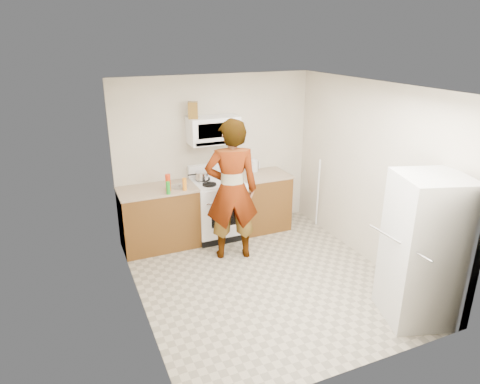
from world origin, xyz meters
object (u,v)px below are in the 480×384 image
microwave (213,130)px  person (232,190)px  fridge (423,250)px  saucepan (202,176)px  gas_range (218,207)px  kettle (253,166)px

microwave → person: 1.08m
fridge → saucepan: (-1.54, 2.96, 0.16)m
microwave → gas_range: bearing=-90.0°
person → saucepan: size_ratio=10.08×
kettle → saucepan: kettle is taller
person → saucepan: person is taller
gas_range → person: 0.88m
person → kettle: bearing=-114.5°
gas_range → fridge: fridge is taller
gas_range → kettle: (0.72, 0.21, 0.54)m
gas_range → fridge: (1.33, -2.85, 0.36)m
fridge → kettle: (-0.61, 3.07, 0.18)m
person → saucepan: 0.82m
saucepan → fridge: bearing=-62.4°
person → fridge: size_ratio=1.19×
microwave → saucepan: bearing=-173.1°
saucepan → microwave: bearing=6.9°
fridge → kettle: fridge is taller
microwave → fridge: microwave is taller
microwave → person: bearing=-93.1°
person → gas_range: bearing=-78.4°
fridge → kettle: bearing=118.9°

